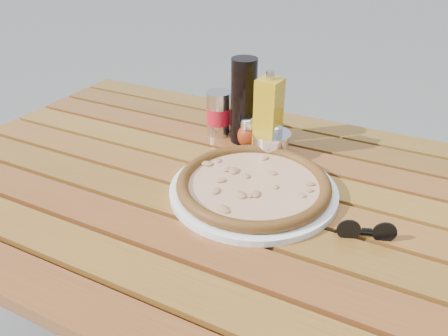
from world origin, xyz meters
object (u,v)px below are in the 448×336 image
at_px(dark_bottle, 244,101).
at_px(sunglasses, 366,231).
at_px(table, 220,211).
at_px(oregano_shaker, 274,140).
at_px(pepper_shaker, 248,133).
at_px(parmesan_tin, 271,143).
at_px(soda_can, 219,114).
at_px(plate, 253,190).
at_px(pizza, 254,184).
at_px(olive_oil_cruet, 268,117).

distance_m(dark_bottle, sunglasses, 0.47).
bearing_deg(table, oregano_shaker, 73.10).
height_order(pepper_shaker, oregano_shaker, same).
bearing_deg(parmesan_tin, oregano_shaker, 18.69).
bearing_deg(sunglasses, soda_can, 128.62).
relative_size(table, oregano_shaker, 17.07).
xyz_separation_m(plate, soda_can, (-0.20, 0.23, 0.05)).
xyz_separation_m(pizza, parmesan_tin, (-0.03, 0.18, 0.01)).
xyz_separation_m(table, olive_oil_cruet, (0.03, 0.19, 0.17)).
bearing_deg(plate, pizza, -90.00).
bearing_deg(table, olive_oil_cruet, 79.48).
relative_size(pizza, soda_can, 3.04).
height_order(pizza, parmesan_tin, parmesan_tin).
bearing_deg(dark_bottle, soda_can, 174.63).
bearing_deg(oregano_shaker, olive_oil_cruet, 167.52).
xyz_separation_m(plate, dark_bottle, (-0.13, 0.22, 0.10)).
distance_m(pepper_shaker, oregano_shaker, 0.08).
bearing_deg(parmesan_tin, pepper_shaker, 168.84).
relative_size(oregano_shaker, olive_oil_cruet, 0.39).
bearing_deg(sunglasses, parmesan_tin, 120.88).
height_order(plate, dark_bottle, dark_bottle).
xyz_separation_m(soda_can, sunglasses, (0.45, -0.27, -0.04)).
bearing_deg(olive_oil_cruet, sunglasses, -38.74).
distance_m(soda_can, olive_oil_cruet, 0.17).
bearing_deg(dark_bottle, parmesan_tin, -22.89).
bearing_deg(soda_can, plate, -48.60).
height_order(table, soda_can, soda_can).
xyz_separation_m(soda_can, parmesan_tin, (0.17, -0.05, -0.03)).
bearing_deg(olive_oil_cruet, table, -100.52).
height_order(pizza, olive_oil_cruet, olive_oil_cruet).
bearing_deg(plate, sunglasses, -10.58).
distance_m(plate, parmesan_tin, 0.19).
relative_size(pepper_shaker, sunglasses, 0.76).
relative_size(olive_oil_cruet, sunglasses, 1.94).
bearing_deg(dark_bottle, oregano_shaker, -20.32).
height_order(table, olive_oil_cruet, olive_oil_cruet).
bearing_deg(olive_oil_cruet, parmesan_tin, -26.65).
height_order(soda_can, sunglasses, soda_can).
height_order(table, sunglasses, sunglasses).
bearing_deg(olive_oil_cruet, pepper_shaker, 173.13).
xyz_separation_m(table, dark_bottle, (-0.05, 0.22, 0.19)).
xyz_separation_m(plate, oregano_shaker, (-0.03, 0.18, 0.03)).
bearing_deg(pepper_shaker, table, -84.10).
distance_m(table, pepper_shaker, 0.23).
height_order(dark_bottle, sunglasses, dark_bottle).
xyz_separation_m(pizza, pepper_shaker, (-0.10, 0.20, 0.02)).
bearing_deg(olive_oil_cruet, plate, -76.28).
bearing_deg(table, sunglasses, -8.04).
bearing_deg(table, plate, -0.17).
height_order(pizza, soda_can, soda_can).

